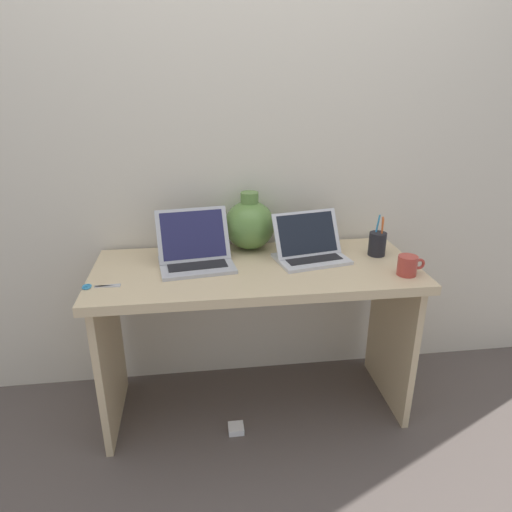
{
  "coord_description": "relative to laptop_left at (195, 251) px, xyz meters",
  "views": [
    {
      "loc": [
        -0.24,
        -1.82,
        1.53
      ],
      "look_at": [
        0.0,
        0.0,
        0.79
      ],
      "focal_mm": 32.23,
      "sensor_mm": 36.0,
      "label": 1
    }
  ],
  "objects": [
    {
      "name": "back_wall",
      "position": [
        0.26,
        0.26,
        0.4
      ],
      "size": [
        4.4,
        0.04,
        2.4
      ],
      "primitive_type": "cube",
      "color": "beige",
      "rests_on": "ground"
    },
    {
      "name": "scissors",
      "position": [
        -0.4,
        -0.19,
        -0.06
      ],
      "size": [
        0.15,
        0.05,
        0.01
      ],
      "color": "#B7B7BC",
      "rests_on": "desk"
    },
    {
      "name": "ground_plane",
      "position": [
        0.26,
        -0.07,
        -0.8
      ],
      "size": [
        6.0,
        6.0,
        0.0
      ],
      "primitive_type": "plane",
      "color": "#564C47"
    },
    {
      "name": "laptop_right",
      "position": [
        0.51,
        -0.01,
        -0.0
      ],
      "size": [
        0.35,
        0.27,
        0.2
      ],
      "color": "silver",
      "rests_on": "desk"
    },
    {
      "name": "laptop_left",
      "position": [
        0.0,
        0.0,
        0.0
      ],
      "size": [
        0.34,
        0.3,
        0.23
      ],
      "color": "#B2B2B7",
      "rests_on": "desk"
    },
    {
      "name": "power_brick",
      "position": [
        0.15,
        -0.24,
        -0.79
      ],
      "size": [
        0.07,
        0.07,
        0.03
      ],
      "primitive_type": "cube",
      "color": "white",
      "rests_on": "ground"
    },
    {
      "name": "coffee_mug",
      "position": [
        0.87,
        -0.24,
        -0.02
      ],
      "size": [
        0.12,
        0.08,
        0.08
      ],
      "color": "#B23D33",
      "rests_on": "desk"
    },
    {
      "name": "desk",
      "position": [
        0.26,
        -0.07,
        -0.22
      ],
      "size": [
        1.41,
        0.59,
        0.74
      ],
      "color": "#D1B78C",
      "rests_on": "ground"
    },
    {
      "name": "pen_cup",
      "position": [
        0.83,
        -0.0,
        -0.0
      ],
      "size": [
        0.08,
        0.08,
        0.19
      ],
      "color": "black",
      "rests_on": "desk"
    },
    {
      "name": "green_vase",
      "position": [
        0.26,
        0.16,
        0.06
      ],
      "size": [
        0.24,
        0.24,
        0.27
      ],
      "color": "#5B843D",
      "rests_on": "desk"
    }
  ]
}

